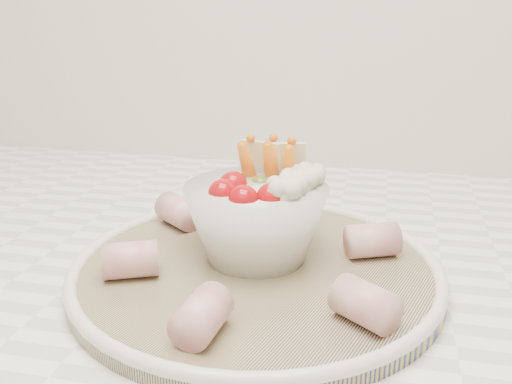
# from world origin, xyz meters

# --- Properties ---
(serving_platter) EXTENTS (0.43, 0.43, 0.02)m
(serving_platter) POSITION_xyz_m (-0.06, 1.36, 0.93)
(serving_platter) COLOR navy
(serving_platter) RESTS_ON kitchen_counter
(veggie_bowl) EXTENTS (0.14, 0.14, 0.11)m
(veggie_bowl) POSITION_xyz_m (-0.06, 1.38, 0.98)
(veggie_bowl) COLOR white
(veggie_bowl) RESTS_ON serving_platter
(cured_meat_rolls) EXTENTS (0.26, 0.29, 0.03)m
(cured_meat_rolls) POSITION_xyz_m (-0.06, 1.36, 0.95)
(cured_meat_rolls) COLOR #BF5763
(cured_meat_rolls) RESTS_ON serving_platter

